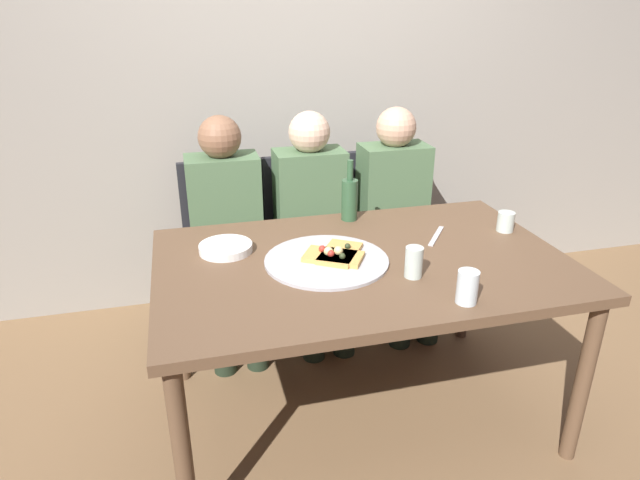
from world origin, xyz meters
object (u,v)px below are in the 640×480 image
(tumbler_far, at_px, (414,262))
(guest_by_wall, at_px, (398,209))
(pizza_tray, at_px, (327,261))
(dining_table, at_px, (362,275))
(chair_middle, at_px, (308,229))
(table_knife, at_px, (436,236))
(pizza_slice_last, at_px, (333,256))
(wine_glass, at_px, (506,222))
(pizza_slice_extra, at_px, (340,253))
(plate_stack, at_px, (226,248))
(chair_right, at_px, (387,222))
(chair_left, at_px, (226,237))
(guest_in_sweater, at_px, (227,225))
(tumbler_near, at_px, (467,287))
(wine_bottle, at_px, (350,198))
(guest_in_beanie, at_px, (314,217))

(tumbler_far, distance_m, guest_by_wall, 1.01)
(tumbler_far, bearing_deg, pizza_tray, 144.48)
(dining_table, height_order, chair_middle, chair_middle)
(table_knife, height_order, guest_by_wall, guest_by_wall)
(pizza_slice_last, xyz_separation_m, wine_glass, (0.81, 0.11, 0.02))
(pizza_slice_extra, distance_m, plate_stack, 0.46)
(tumbler_far, height_order, chair_right, chair_right)
(tumbler_far, bearing_deg, chair_middle, 97.24)
(wine_glass, relative_size, plate_stack, 0.40)
(pizza_slice_last, distance_m, wine_glass, 0.82)
(pizza_slice_extra, xyz_separation_m, chair_left, (-0.37, 0.88, -0.26))
(plate_stack, distance_m, guest_in_sweater, 0.57)
(pizza_slice_last, bearing_deg, table_knife, 14.34)
(tumbler_near, relative_size, wine_glass, 1.34)
(pizza_slice_extra, bearing_deg, chair_left, 112.74)
(pizza_tray, xyz_separation_m, chair_right, (0.60, 0.90, -0.24))
(chair_left, bearing_deg, chair_right, -180.00)
(tumbler_far, bearing_deg, guest_by_wall, 70.84)
(pizza_slice_extra, relative_size, guest_by_wall, 0.22)
(pizza_tray, xyz_separation_m, wine_glass, (0.83, 0.11, 0.04))
(guest_in_sweater, distance_m, guest_by_wall, 0.91)
(wine_bottle, xyz_separation_m, guest_in_sweater, (-0.53, 0.33, -0.21))
(tumbler_near, distance_m, tumbler_far, 0.24)
(wine_bottle, relative_size, table_knife, 1.27)
(pizza_slice_last, height_order, wine_glass, wine_glass)
(chair_left, relative_size, chair_middle, 1.00)
(pizza_slice_extra, height_order, wine_glass, wine_glass)
(wine_glass, distance_m, plate_stack, 1.20)
(wine_glass, height_order, chair_right, chair_right)
(tumbler_near, xyz_separation_m, chair_middle, (-0.23, 1.31, -0.29))
(dining_table, relative_size, tumbler_near, 13.87)
(pizza_tray, xyz_separation_m, guest_in_beanie, (0.13, 0.74, -0.11))
(dining_table, height_order, pizza_slice_extra, pizza_slice_extra)
(pizza_slice_last, bearing_deg, pizza_tray, 176.33)
(chair_left, relative_size, guest_in_sweater, 0.77)
(chair_right, bearing_deg, dining_table, 63.29)
(tumbler_near, xyz_separation_m, tumbler_far, (-0.10, 0.22, 0.00))
(chair_middle, xyz_separation_m, chair_right, (0.46, 0.00, 0.00))
(pizza_slice_extra, xyz_separation_m, guest_in_sweater, (-0.37, 0.73, -0.13))
(wine_glass, bearing_deg, wine_bottle, 153.96)
(chair_left, xyz_separation_m, guest_in_sweater, (0.00, -0.15, 0.13))
(tumbler_near, distance_m, table_knife, 0.56)
(guest_in_sweater, height_order, guest_by_wall, same)
(wine_bottle, relative_size, guest_in_beanie, 0.24)
(chair_left, bearing_deg, plate_stack, 85.68)
(tumbler_far, relative_size, table_knife, 0.52)
(plate_stack, relative_size, table_knife, 0.96)
(plate_stack, relative_size, guest_in_beanie, 0.18)
(pizza_tray, distance_m, pizza_slice_last, 0.03)
(pizza_slice_last, distance_m, tumbler_near, 0.54)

